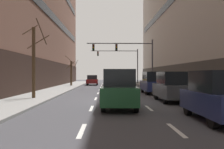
# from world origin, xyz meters

# --- Properties ---
(ground_plane) EXTENTS (120.00, 120.00, 0.00)m
(ground_plane) POSITION_xyz_m (0.00, 0.00, 0.00)
(ground_plane) COLOR #424247
(sidewalk_left) EXTENTS (3.37, 80.00, 0.14)m
(sidewalk_left) POSITION_xyz_m (-6.40, 0.00, 0.07)
(sidewalk_left) COLOR gray
(sidewalk_left) RESTS_ON ground
(sidewalk_right) EXTENTS (3.37, 80.00, 0.14)m
(sidewalk_right) POSITION_xyz_m (6.40, 0.00, 0.07)
(sidewalk_right) COLOR gray
(sidewalk_right) RESTS_ON ground
(lane_stripe_l1_s2) EXTENTS (0.16, 2.00, 0.01)m
(lane_stripe_l1_s2) POSITION_xyz_m (-1.57, -8.00, 0.00)
(lane_stripe_l1_s2) COLOR silver
(lane_stripe_l1_s2) RESTS_ON ground
(lane_stripe_l1_s3) EXTENTS (0.16, 2.00, 0.01)m
(lane_stripe_l1_s3) POSITION_xyz_m (-1.57, -3.00, 0.00)
(lane_stripe_l1_s3) COLOR silver
(lane_stripe_l1_s3) RESTS_ON ground
(lane_stripe_l1_s4) EXTENTS (0.16, 2.00, 0.01)m
(lane_stripe_l1_s4) POSITION_xyz_m (-1.57, 2.00, 0.00)
(lane_stripe_l1_s4) COLOR silver
(lane_stripe_l1_s4) RESTS_ON ground
(lane_stripe_l1_s5) EXTENTS (0.16, 2.00, 0.01)m
(lane_stripe_l1_s5) POSITION_xyz_m (-1.57, 7.00, 0.00)
(lane_stripe_l1_s5) COLOR silver
(lane_stripe_l1_s5) RESTS_ON ground
(lane_stripe_l1_s6) EXTENTS (0.16, 2.00, 0.01)m
(lane_stripe_l1_s6) POSITION_xyz_m (-1.57, 12.00, 0.00)
(lane_stripe_l1_s6) COLOR silver
(lane_stripe_l1_s6) RESTS_ON ground
(lane_stripe_l1_s7) EXTENTS (0.16, 2.00, 0.01)m
(lane_stripe_l1_s7) POSITION_xyz_m (-1.57, 17.00, 0.00)
(lane_stripe_l1_s7) COLOR silver
(lane_stripe_l1_s7) RESTS_ON ground
(lane_stripe_l1_s8) EXTENTS (0.16, 2.00, 0.01)m
(lane_stripe_l1_s8) POSITION_xyz_m (-1.57, 22.00, 0.00)
(lane_stripe_l1_s8) COLOR silver
(lane_stripe_l1_s8) RESTS_ON ground
(lane_stripe_l1_s9) EXTENTS (0.16, 2.00, 0.01)m
(lane_stripe_l1_s9) POSITION_xyz_m (-1.57, 27.00, 0.00)
(lane_stripe_l1_s9) COLOR silver
(lane_stripe_l1_s9) RESTS_ON ground
(lane_stripe_l1_s10) EXTENTS (0.16, 2.00, 0.01)m
(lane_stripe_l1_s10) POSITION_xyz_m (-1.57, 32.00, 0.00)
(lane_stripe_l1_s10) COLOR silver
(lane_stripe_l1_s10) RESTS_ON ground
(lane_stripe_l2_s2) EXTENTS (0.16, 2.00, 0.01)m
(lane_stripe_l2_s2) POSITION_xyz_m (1.57, -8.00, 0.00)
(lane_stripe_l2_s2) COLOR silver
(lane_stripe_l2_s2) RESTS_ON ground
(lane_stripe_l2_s3) EXTENTS (0.16, 2.00, 0.01)m
(lane_stripe_l2_s3) POSITION_xyz_m (1.57, -3.00, 0.00)
(lane_stripe_l2_s3) COLOR silver
(lane_stripe_l2_s3) RESTS_ON ground
(lane_stripe_l2_s4) EXTENTS (0.16, 2.00, 0.01)m
(lane_stripe_l2_s4) POSITION_xyz_m (1.57, 2.00, 0.00)
(lane_stripe_l2_s4) COLOR silver
(lane_stripe_l2_s4) RESTS_ON ground
(lane_stripe_l2_s5) EXTENTS (0.16, 2.00, 0.01)m
(lane_stripe_l2_s5) POSITION_xyz_m (1.57, 7.00, 0.00)
(lane_stripe_l2_s5) COLOR silver
(lane_stripe_l2_s5) RESTS_ON ground
(lane_stripe_l2_s6) EXTENTS (0.16, 2.00, 0.01)m
(lane_stripe_l2_s6) POSITION_xyz_m (1.57, 12.00, 0.00)
(lane_stripe_l2_s6) COLOR silver
(lane_stripe_l2_s6) RESTS_ON ground
(lane_stripe_l2_s7) EXTENTS (0.16, 2.00, 0.01)m
(lane_stripe_l2_s7) POSITION_xyz_m (1.57, 17.00, 0.00)
(lane_stripe_l2_s7) COLOR silver
(lane_stripe_l2_s7) RESTS_ON ground
(lane_stripe_l2_s8) EXTENTS (0.16, 2.00, 0.01)m
(lane_stripe_l2_s8) POSITION_xyz_m (1.57, 22.00, 0.00)
(lane_stripe_l2_s8) COLOR silver
(lane_stripe_l2_s8) RESTS_ON ground
(lane_stripe_l2_s9) EXTENTS (0.16, 2.00, 0.01)m
(lane_stripe_l2_s9) POSITION_xyz_m (1.57, 27.00, 0.00)
(lane_stripe_l2_s9) COLOR silver
(lane_stripe_l2_s9) RESTS_ON ground
(lane_stripe_l2_s10) EXTENTS (0.16, 2.00, 0.01)m
(lane_stripe_l2_s10) POSITION_xyz_m (1.57, 32.00, 0.00)
(lane_stripe_l2_s10) COLOR silver
(lane_stripe_l2_s10) RESTS_ON ground
(car_driving_0) EXTENTS (1.98, 4.53, 1.68)m
(car_driving_0) POSITION_xyz_m (-3.13, 23.61, 0.83)
(car_driving_0) COLOR black
(car_driving_0) RESTS_ON ground
(taxi_driving_1) EXTENTS (1.89, 4.45, 1.85)m
(taxi_driving_1) POSITION_xyz_m (0.13, 25.81, 0.82)
(taxi_driving_1) COLOR black
(taxi_driving_1) RESTS_ON ground
(car_driving_2) EXTENTS (2.01, 4.46, 2.13)m
(car_driving_2) POSITION_xyz_m (-0.06, -3.06, 1.06)
(car_driving_2) COLOR black
(car_driving_2) RESTS_ON ground
(car_parked_0) EXTENTS (1.77, 4.18, 2.02)m
(car_parked_0) POSITION_xyz_m (3.66, -6.58, 1.00)
(car_parked_0) COLOR black
(car_parked_0) RESTS_ON ground
(car_parked_1) EXTENTS (1.78, 4.21, 2.03)m
(car_parked_1) POSITION_xyz_m (3.66, -0.02, 1.01)
(car_parked_1) COLOR black
(car_parked_1) RESTS_ON ground
(car_parked_2) EXTENTS (1.83, 4.33, 2.09)m
(car_parked_2) POSITION_xyz_m (3.66, 6.41, 1.04)
(car_parked_2) COLOR black
(car_parked_2) RESTS_ON ground
(traffic_signal_0) EXTENTS (8.45, 0.35, 6.12)m
(traffic_signal_0) POSITION_xyz_m (2.15, 13.88, 4.51)
(traffic_signal_0) COLOR #4C4C51
(traffic_signal_0) RESTS_ON sidewalk_right
(traffic_signal_1) EXTENTS (8.86, 0.35, 6.41)m
(traffic_signal_1) POSITION_xyz_m (2.44, 27.95, 4.65)
(traffic_signal_1) COLOR #4C4C51
(traffic_signal_1) RESTS_ON sidewalk_right
(street_tree_0) EXTENTS (1.81, 1.82, 5.63)m
(street_tree_0) POSITION_xyz_m (-6.05, 1.39, 2.88)
(street_tree_0) COLOR #4C3823
(street_tree_0) RESTS_ON sidewalk_left
(street_tree_1) EXTENTS (1.87, 1.87, 4.45)m
(street_tree_1) POSITION_xyz_m (-6.06, 19.55, 2.12)
(street_tree_1) COLOR #4C3823
(street_tree_1) RESTS_ON sidewalk_left
(pedestrian_0) EXTENTS (0.52, 0.28, 1.62)m
(pedestrian_0) POSITION_xyz_m (5.39, 9.79, 1.07)
(pedestrian_0) COLOR brown
(pedestrian_0) RESTS_ON sidewalk_right
(pedestrian_1) EXTENTS (0.41, 0.39, 1.59)m
(pedestrian_1) POSITION_xyz_m (5.76, 1.56, 1.05)
(pedestrian_1) COLOR brown
(pedestrian_1) RESTS_ON sidewalk_right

